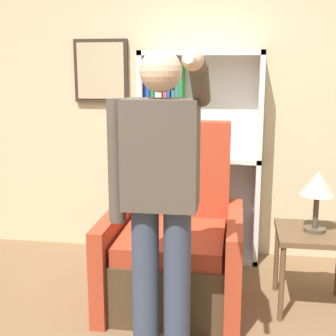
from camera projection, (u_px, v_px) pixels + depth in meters
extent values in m
cube|color=beige|center=(206.00, 95.00, 4.00)|extent=(8.00, 0.06, 2.80)
cube|color=#33281E|center=(101.00, 71.00, 4.04)|extent=(0.47, 0.04, 0.53)
cube|color=tan|center=(100.00, 71.00, 4.02)|extent=(0.41, 0.01, 0.47)
cube|color=white|center=(143.00, 157.00, 4.01)|extent=(0.04, 0.28, 1.77)
cube|color=white|center=(258.00, 160.00, 3.87)|extent=(0.04, 0.28, 1.77)
cube|color=white|center=(201.00, 155.00, 4.07)|extent=(1.01, 0.01, 1.77)
cube|color=white|center=(198.00, 254.00, 4.12)|extent=(1.01, 0.28, 0.04)
cube|color=white|center=(200.00, 158.00, 3.94)|extent=(1.01, 0.28, 0.04)
cube|color=white|center=(201.00, 53.00, 3.76)|extent=(1.01, 0.28, 0.04)
cube|color=#5B99A8|center=(150.00, 209.00, 4.10)|extent=(0.05, 0.18, 0.76)
cube|color=#238438|center=(156.00, 216.00, 4.10)|extent=(0.05, 0.18, 0.64)
cube|color=#238438|center=(162.00, 223.00, 4.11)|extent=(0.04, 0.17, 0.51)
cube|color=#238438|center=(167.00, 218.00, 4.09)|extent=(0.04, 0.19, 0.60)
cube|color=red|center=(172.00, 222.00, 4.09)|extent=(0.04, 0.21, 0.53)
cube|color=#5B99A8|center=(178.00, 223.00, 4.08)|extent=(0.05, 0.22, 0.52)
cube|color=#1E47B2|center=(184.00, 218.00, 4.07)|extent=(0.04, 0.16, 0.61)
cube|color=#1E47B2|center=(189.00, 224.00, 4.07)|extent=(0.04, 0.16, 0.52)
cube|color=#1E47B2|center=(149.00, 112.00, 3.92)|extent=(0.04, 0.17, 0.73)
cube|color=#238438|center=(154.00, 122.00, 3.93)|extent=(0.03, 0.21, 0.56)
cube|color=white|center=(160.00, 111.00, 3.91)|extent=(0.06, 0.19, 0.75)
cube|color=#BC4C56|center=(166.00, 118.00, 3.91)|extent=(0.03, 0.17, 0.63)
cube|color=#1E47B2|center=(170.00, 110.00, 3.89)|extent=(0.02, 0.18, 0.77)
cube|color=#337070|center=(174.00, 123.00, 3.91)|extent=(0.03, 0.18, 0.55)
cube|color=#337070|center=(178.00, 117.00, 3.89)|extent=(0.03, 0.20, 0.65)
cube|color=#238438|center=(182.00, 111.00, 3.88)|extent=(0.03, 0.21, 0.76)
cube|color=#4C3823|center=(173.00, 274.00, 3.29)|extent=(0.74, 0.85, 0.41)
cube|color=#B23D23|center=(173.00, 241.00, 3.19)|extent=(0.70, 0.73, 0.12)
cube|color=#B23D23|center=(180.00, 189.00, 3.55)|extent=(0.74, 0.16, 1.04)
cube|color=#B23D23|center=(115.00, 255.00, 3.32)|extent=(0.10, 0.93, 0.64)
cube|color=#B23D23|center=(234.00, 262.00, 3.20)|extent=(0.10, 0.93, 0.64)
cylinder|color=#384256|center=(146.00, 284.00, 2.59)|extent=(0.15, 0.15, 0.90)
cylinder|color=#384256|center=(177.00, 286.00, 2.57)|extent=(0.15, 0.15, 0.90)
cube|color=#51473D|center=(161.00, 154.00, 2.43)|extent=(0.39, 0.24, 0.57)
sphere|color=#DBAD89|center=(161.00, 71.00, 2.34)|extent=(0.22, 0.22, 0.22)
cylinder|color=#51473D|center=(116.00, 161.00, 2.47)|extent=(0.09, 0.09, 0.66)
cylinder|color=#51473D|center=(200.00, 83.00, 2.21)|extent=(0.09, 0.28, 0.23)
cylinder|color=#51473D|center=(196.00, 63.00, 1.96)|extent=(0.08, 0.27, 0.10)
sphere|color=#DBAD89|center=(193.00, 59.00, 1.83)|extent=(0.09, 0.09, 0.09)
cylinder|color=white|center=(190.00, 59.00, 1.74)|extent=(0.04, 0.15, 0.04)
cube|color=brown|center=(314.00, 234.00, 3.14)|extent=(0.50, 0.50, 0.04)
cylinder|color=brown|center=(282.00, 284.00, 3.02)|extent=(0.04, 0.04, 0.52)
cylinder|color=brown|center=(276.00, 258.00, 3.44)|extent=(0.04, 0.04, 0.52)
cylinder|color=#4C4233|center=(315.00, 229.00, 3.14)|extent=(0.14, 0.14, 0.02)
cylinder|color=#4C4233|center=(316.00, 211.00, 3.11)|extent=(0.04, 0.04, 0.23)
cone|color=beige|center=(318.00, 183.00, 3.07)|extent=(0.23, 0.23, 0.16)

